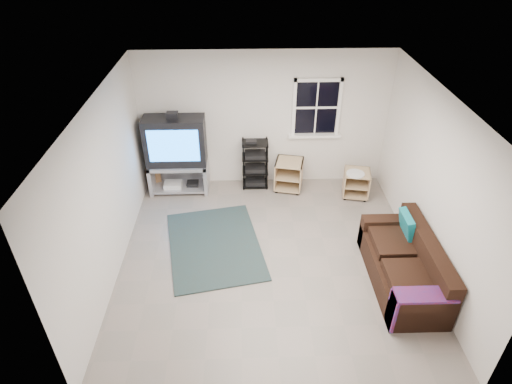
{
  "coord_description": "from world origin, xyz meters",
  "views": [
    {
      "loc": [
        -0.37,
        -5.01,
        4.58
      ],
      "look_at": [
        -0.21,
        0.4,
        0.97
      ],
      "focal_mm": 30.0,
      "sensor_mm": 36.0,
      "label": 1
    }
  ],
  "objects_px": {
    "tv_unit": "(176,149)",
    "av_rack": "(255,167)",
    "side_table_right": "(356,181)",
    "sofa": "(405,267)",
    "side_table_left": "(289,173)"
  },
  "relations": [
    {
      "from": "av_rack",
      "to": "side_table_right",
      "type": "xyz_separation_m",
      "value": [
        1.89,
        -0.38,
        -0.12
      ]
    },
    {
      "from": "tv_unit",
      "to": "side_table_left",
      "type": "height_order",
      "value": "tv_unit"
    },
    {
      "from": "side_table_right",
      "to": "av_rack",
      "type": "bearing_deg",
      "value": 168.58
    },
    {
      "from": "side_table_right",
      "to": "side_table_left",
      "type": "bearing_deg",
      "value": 166.31
    },
    {
      "from": "av_rack",
      "to": "side_table_left",
      "type": "relative_size",
      "value": 1.63
    },
    {
      "from": "tv_unit",
      "to": "av_rack",
      "type": "distance_m",
      "value": 1.53
    },
    {
      "from": "tv_unit",
      "to": "sofa",
      "type": "bearing_deg",
      "value": -36.26
    },
    {
      "from": "side_table_left",
      "to": "sofa",
      "type": "distance_m",
      "value": 2.96
    },
    {
      "from": "av_rack",
      "to": "side_table_left",
      "type": "distance_m",
      "value": 0.67
    },
    {
      "from": "tv_unit",
      "to": "side_table_right",
      "type": "relative_size",
      "value": 2.94
    },
    {
      "from": "av_rack",
      "to": "sofa",
      "type": "distance_m",
      "value": 3.39
    },
    {
      "from": "side_table_right",
      "to": "tv_unit",
      "type": "bearing_deg",
      "value": 175.14
    },
    {
      "from": "side_table_right",
      "to": "sofa",
      "type": "relative_size",
      "value": 0.3
    },
    {
      "from": "av_rack",
      "to": "side_table_right",
      "type": "distance_m",
      "value": 1.93
    },
    {
      "from": "tv_unit",
      "to": "side_table_left",
      "type": "distance_m",
      "value": 2.18
    }
  ]
}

